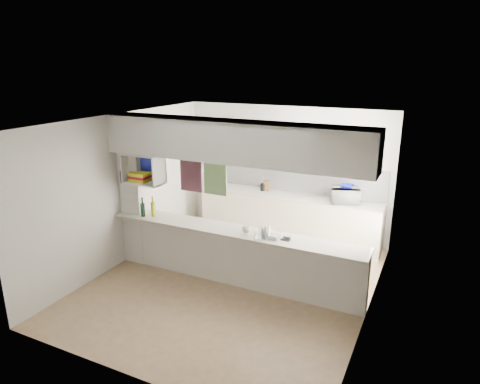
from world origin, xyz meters
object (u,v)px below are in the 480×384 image
Objects in this scene: microwave at (345,195)px; wine_bottles at (148,209)px; dish_rack at (268,233)px; bowl at (347,186)px.

wine_bottles is at bearing 18.97° from microwave.
microwave is 1.29× the size of dish_rack.
dish_rack is (-0.68, -2.14, -0.24)m from bowl.
bowl is 3.57m from wine_bottles.
microwave is 2.23m from dish_rack.
bowl is (0.01, 0.01, 0.17)m from microwave.
microwave is at bearing 61.77° from dish_rack.
bowl is 0.73× the size of wine_bottles.
bowl is at bearing -153.58° from microwave.
microwave is 2.01× the size of bowl.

